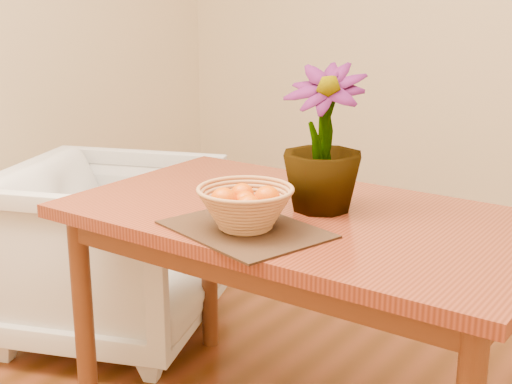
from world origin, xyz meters
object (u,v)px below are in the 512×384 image
Objects in this scene: wicker_basket at (245,210)px; potted_plant at (323,139)px; table at (304,240)px; armchair at (110,243)px.

potted_plant is (0.07, 0.28, 0.15)m from wicker_basket.
potted_plant is at bearing 76.20° from wicker_basket.
table is 1.76× the size of armchair.
armchair reaches higher than table.
potted_plant reaches higher than table.
armchair is (-0.95, 0.39, -0.41)m from wicker_basket.
table is at bearing -130.72° from potted_plant.
table is at bearing 79.73° from wicker_basket.
wicker_basket reaches higher than armchair.
potted_plant is 0.53× the size of armchair.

